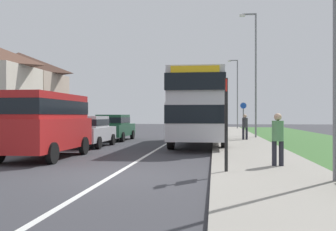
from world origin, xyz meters
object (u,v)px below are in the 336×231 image
double_decker_bus (200,105)px  parked_van_red (45,120)px  parked_car_dark_green (114,126)px  street_lamp_mid (254,68)px  pedestrian_at_stop (278,137)px  cycle_route_sign (243,118)px  parked_car_silver (89,130)px  street_lamp_far (237,90)px  pedestrian_walking_away (245,126)px  bus_stop_sign (226,118)px

double_decker_bus → parked_van_red: (-5.47, -7.26, -0.72)m
parked_car_dark_green → street_lamp_mid: 10.17m
pedestrian_at_stop → cycle_route_sign: (0.21, 16.19, 0.45)m
parked_car_silver → street_lamp_far: bearing=70.8°
double_decker_bus → pedestrian_walking_away: bearing=48.6°
street_lamp_mid → street_lamp_far: 17.78m
bus_stop_sign → parked_car_dark_green: bearing=116.3°
double_decker_bus → parked_van_red: bearing=-127.0°
pedestrian_at_stop → street_lamp_far: bearing=88.8°
bus_stop_sign → cycle_route_sign: (1.75, 17.50, -0.11)m
parked_car_dark_green → cycle_route_sign: size_ratio=1.80×
parked_van_red → double_decker_bus: bearing=53.0°
parked_car_dark_green → double_decker_bus: bearing=-28.0°
double_decker_bus → cycle_route_sign: bearing=67.6°
parked_van_red → street_lamp_mid: size_ratio=0.58×
street_lamp_mid → pedestrian_at_stop: bearing=-93.2°
cycle_route_sign → street_lamp_mid: (0.62, -1.46, 3.38)m
parked_van_red → street_lamp_mid: 15.93m
pedestrian_at_stop → pedestrian_walking_away: same height
street_lamp_far → parked_van_red: bearing=-106.0°
parked_car_silver → cycle_route_sign: 12.30m
double_decker_bus → parked_car_silver: double_decker_bus is taller
pedestrian_at_stop → street_lamp_mid: size_ratio=0.20×
street_lamp_far → double_decker_bus: bearing=-98.1°
parked_van_red → parked_car_silver: size_ratio=1.23×
double_decker_bus → parked_van_red: size_ratio=2.12×
bus_stop_sign → street_lamp_far: street_lamp_far is taller
bus_stop_sign → parked_van_red: bearing=153.3°
parked_car_silver → bus_stop_sign: (6.63, -8.51, 0.67)m
double_decker_bus → bus_stop_sign: double_decker_bus is taller
parked_car_dark_green → pedestrian_at_stop: bearing=-56.1°
double_decker_bus → cycle_route_sign: size_ratio=4.16×
pedestrian_at_stop → cycle_route_sign: bearing=89.3°
cycle_route_sign → double_decker_bus: bearing=-112.4°
bus_stop_sign → pedestrian_at_stop: bearing=40.2°
pedestrian_walking_away → bus_stop_sign: (-1.56, -13.58, 0.56)m
parked_car_dark_green → parked_car_silver: bearing=-89.4°
pedestrian_walking_away → parked_car_dark_green: bearing=-179.7°
parked_car_dark_green → bus_stop_sign: bus_stop_sign is taller
double_decker_bus → pedestrian_walking_away: size_ratio=6.28×
cycle_route_sign → street_lamp_far: 16.61m
parked_car_dark_green → street_lamp_mid: (9.05, 2.50, 3.90)m
double_decker_bus → cycle_route_sign: double_decker_bus is taller
cycle_route_sign → street_lamp_far: (0.45, 16.32, 3.08)m
parked_car_dark_green → pedestrian_at_stop: 14.74m
parked_car_silver → parked_van_red: bearing=-89.5°
double_decker_bus → parked_car_silver: 6.03m
street_lamp_mid → cycle_route_sign: bearing=113.1°
double_decker_bus → street_lamp_far: bearing=81.9°
double_decker_bus → cycle_route_sign: (2.85, 6.93, -0.71)m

